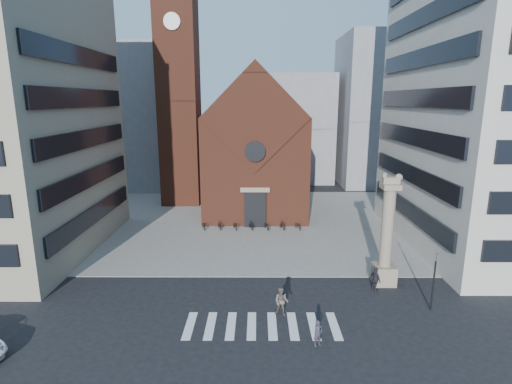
% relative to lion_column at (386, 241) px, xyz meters
% --- Properties ---
extents(ground, '(120.00, 120.00, 0.00)m').
position_rel_lion_column_xyz_m(ground, '(-10.01, -3.00, -3.46)').
color(ground, black).
rests_on(ground, ground).
extents(piazza, '(46.00, 30.00, 0.05)m').
position_rel_lion_column_xyz_m(piazza, '(-10.01, 16.00, -3.43)').
color(piazza, '#9B958D').
rests_on(piazza, ground).
extents(zebra_crossing, '(10.20, 3.20, 0.01)m').
position_rel_lion_column_xyz_m(zebra_crossing, '(-9.46, -6.00, -3.45)').
color(zebra_crossing, white).
rests_on(zebra_crossing, ground).
extents(church, '(12.00, 16.65, 18.00)m').
position_rel_lion_column_xyz_m(church, '(-10.01, 22.04, 4.53)').
color(church, brown).
rests_on(church, ground).
extents(campanile, '(5.50, 5.50, 31.20)m').
position_rel_lion_column_xyz_m(campanile, '(-20.01, 25.00, 12.28)').
color(campanile, brown).
rests_on(campanile, ground).
extents(bg_block_left, '(16.00, 14.00, 22.00)m').
position_rel_lion_column_xyz_m(bg_block_left, '(-30.01, 37.00, 7.54)').
color(bg_block_left, gray).
rests_on(bg_block_left, ground).
extents(bg_block_mid, '(14.00, 12.00, 18.00)m').
position_rel_lion_column_xyz_m(bg_block_mid, '(-4.01, 42.00, 5.54)').
color(bg_block_mid, gray).
rests_on(bg_block_mid, ground).
extents(bg_block_right, '(16.00, 14.00, 24.00)m').
position_rel_lion_column_xyz_m(bg_block_right, '(11.99, 39.00, 8.54)').
color(bg_block_right, gray).
rests_on(bg_block_right, ground).
extents(lion_column, '(1.63, 1.60, 8.68)m').
position_rel_lion_column_xyz_m(lion_column, '(0.00, 0.00, 0.00)').
color(lion_column, gray).
rests_on(lion_column, ground).
extents(traffic_light, '(0.13, 0.16, 4.30)m').
position_rel_lion_column_xyz_m(traffic_light, '(1.99, -4.00, -1.17)').
color(traffic_light, black).
rests_on(traffic_light, ground).
extents(pedestrian_0, '(0.68, 0.60, 1.57)m').
position_rel_lion_column_xyz_m(pedestrian_0, '(-6.26, -8.03, -2.67)').
color(pedestrian_0, '#332D3E').
rests_on(pedestrian_0, ground).
extents(pedestrian_1, '(1.16, 1.05, 1.95)m').
position_rel_lion_column_xyz_m(pedestrian_1, '(-8.17, -4.70, -2.48)').
color(pedestrian_1, '#5C534A').
rests_on(pedestrian_1, ground).
extents(pedestrian_2, '(0.83, 1.20, 1.89)m').
position_rel_lion_column_xyz_m(pedestrian_2, '(-1.03, -1.34, -2.51)').
color(pedestrian_2, '#26242C').
rests_on(pedestrian_2, ground).
extents(scooter_0, '(1.00, 1.65, 0.82)m').
position_rel_lion_column_xyz_m(scooter_0, '(-15.62, 13.01, -3.00)').
color(scooter_0, black).
rests_on(scooter_0, piazza).
extents(scooter_1, '(0.88, 1.57, 0.91)m').
position_rel_lion_column_xyz_m(scooter_1, '(-13.90, 13.01, -2.95)').
color(scooter_1, black).
rests_on(scooter_1, piazza).
extents(scooter_2, '(1.00, 1.65, 0.82)m').
position_rel_lion_column_xyz_m(scooter_2, '(-12.18, 13.01, -3.00)').
color(scooter_2, black).
rests_on(scooter_2, piazza).
extents(scooter_3, '(0.88, 1.57, 0.91)m').
position_rel_lion_column_xyz_m(scooter_3, '(-10.47, 13.01, -2.95)').
color(scooter_3, black).
rests_on(scooter_3, piazza).
extents(scooter_4, '(1.00, 1.65, 0.82)m').
position_rel_lion_column_xyz_m(scooter_4, '(-8.75, 13.01, -3.00)').
color(scooter_4, black).
rests_on(scooter_4, piazza).
extents(scooter_5, '(0.88, 1.57, 0.91)m').
position_rel_lion_column_xyz_m(scooter_5, '(-7.03, 13.01, -2.95)').
color(scooter_5, black).
rests_on(scooter_5, piazza).
extents(scooter_6, '(1.00, 1.65, 0.82)m').
position_rel_lion_column_xyz_m(scooter_6, '(-5.32, 13.01, -3.00)').
color(scooter_6, black).
rests_on(scooter_6, piazza).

